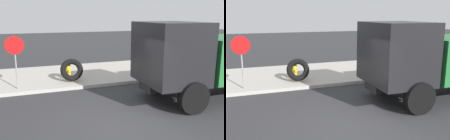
% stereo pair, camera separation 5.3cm
% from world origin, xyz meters
% --- Properties ---
extents(ground_plane, '(80.00, 80.00, 0.00)m').
position_xyz_m(ground_plane, '(0.00, 0.00, 0.00)').
color(ground_plane, '#2D2D30').
extents(sidewalk_curb, '(36.00, 5.00, 0.15)m').
position_xyz_m(sidewalk_curb, '(0.00, 6.50, 0.07)').
color(sidewalk_curb, '#ADA89E').
rests_on(sidewalk_curb, ground).
extents(fire_hydrant, '(0.26, 0.59, 0.94)m').
position_xyz_m(fire_hydrant, '(-0.64, 5.33, 0.65)').
color(fire_hydrant, yellow).
rests_on(fire_hydrant, sidewalk_curb).
extents(loose_tire, '(1.15, 0.78, 1.10)m').
position_xyz_m(loose_tire, '(-0.55, 4.96, 0.70)').
color(loose_tire, black).
rests_on(loose_tire, sidewalk_curb).
extents(stop_sign, '(0.76, 0.08, 2.25)m').
position_xyz_m(stop_sign, '(-2.98, 4.50, 1.71)').
color(stop_sign, gray).
rests_on(stop_sign, sidewalk_curb).
extents(dump_truck_green, '(7.04, 2.89, 3.00)m').
position_xyz_m(dump_truck_green, '(4.66, 1.18, 1.61)').
color(dump_truck_green, '#237033').
rests_on(dump_truck_green, ground).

